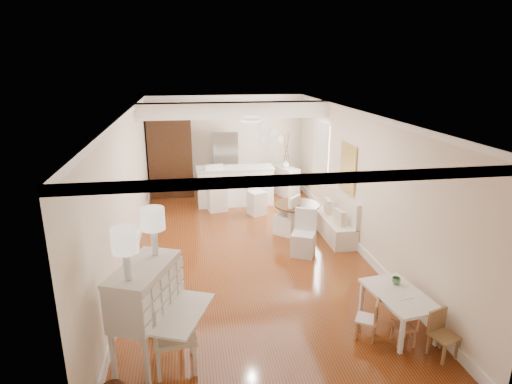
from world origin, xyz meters
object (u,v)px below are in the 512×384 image
object	(u,v)px
gustavian_armchair	(175,334)
breakfast_counter	(235,186)
dining_table	(297,219)
slip_chair_near	(304,233)
secretary_bureau	(147,315)
sideboard	(286,181)
kids_chair_a	(404,325)
kids_table	(397,311)
kids_chair_c	(444,335)
pantry_cabinet	(171,156)
slip_chair_far	(287,214)
bar_stool_right	(257,196)
fridge	(238,163)
bar_stool_left	(217,188)
kids_chair_b	(367,318)

from	to	relation	value
gustavian_armchair	breakfast_counter	xyz separation A→B (m)	(1.47, 6.32, 0.03)
dining_table	slip_chair_near	bearing A→B (deg)	-97.56
secretary_bureau	sideboard	xyz separation A→B (m)	(3.32, 6.72, -0.26)
kids_chair_a	sideboard	distance (m)	6.89
breakfast_counter	kids_table	bearing A→B (deg)	-74.49
kids_chair_c	pantry_cabinet	bearing A→B (deg)	97.37
slip_chair_near	breakfast_counter	size ratio (longest dim) A/B	0.45
kids_table	slip_chair_near	distance (m)	2.70
dining_table	sideboard	size ratio (longest dim) A/B	1.13
kids_chair_c	sideboard	bearing A→B (deg)	75.59
secretary_bureau	slip_chair_far	world-z (taller)	secretary_bureau
gustavian_armchair	bar_stool_right	size ratio (longest dim) A/B	1.01
slip_chair_near	pantry_cabinet	distance (m)	5.25
kids_chair_c	fridge	distance (m)	7.95
slip_chair_near	kids_chair_c	bearing A→B (deg)	-47.40
kids_chair_c	pantry_cabinet	xyz separation A→B (m)	(-3.66, 7.76, 0.83)
kids_chair_c	slip_chair_near	size ratio (longest dim) A/B	0.70
fridge	sideboard	xyz separation A→B (m)	(1.32, -0.50, -0.48)
pantry_cabinet	slip_chair_far	bearing A→B (deg)	-52.08
dining_table	breakfast_counter	world-z (taller)	breakfast_counter
dining_table	slip_chair_far	world-z (taller)	slip_chair_far
kids_chair_a	fridge	xyz separation A→B (m)	(-1.39, 7.39, 0.62)
slip_chair_far	bar_stool_left	bearing A→B (deg)	-100.07
kids_table	bar_stool_right	world-z (taller)	bar_stool_right
kids_chair_b	bar_stool_right	distance (m)	5.27
breakfast_counter	fridge	bearing A→B (deg)	79.22
kids_chair_a	breakfast_counter	bearing A→B (deg)	-162.52
slip_chair_near	bar_stool_left	bearing A→B (deg)	142.80
kids_chair_c	fridge	size ratio (longest dim) A/B	0.36
kids_chair_a	slip_chair_near	bearing A→B (deg)	-164.91
pantry_cabinet	secretary_bureau	bearing A→B (deg)	-90.79
bar_stool_right	dining_table	bearing A→B (deg)	-84.60
kids_chair_b	slip_chair_near	distance (m)	2.74
bar_stool_right	fridge	size ratio (longest dim) A/B	0.53
kids_table	slip_chair_near	xyz separation A→B (m)	(-0.69, 2.61, 0.18)
kids_chair_a	kids_table	bearing A→B (deg)	171.21
fridge	secretary_bureau	bearing A→B (deg)	-105.48
breakfast_counter	kids_chair_a	bearing A→B (deg)	-75.94
dining_table	fridge	size ratio (longest dim) A/B	0.56
gustavian_armchair	breakfast_counter	distance (m)	6.49
breakfast_counter	pantry_cabinet	distance (m)	2.11
kids_chair_b	dining_table	distance (m)	3.86
kids_chair_c	slip_chair_near	bearing A→B (deg)	88.73
gustavian_armchair	kids_chair_a	bearing A→B (deg)	-95.15
kids_chair_a	slip_chair_far	bearing A→B (deg)	-166.96
gustavian_armchair	pantry_cabinet	size ratio (longest dim) A/B	0.42
dining_table	fridge	distance (m)	3.48
gustavian_armchair	bar_stool_left	bearing A→B (deg)	-13.89
kids_table	kids_chair_c	size ratio (longest dim) A/B	1.75
kids_chair_a	kids_chair_c	xyz separation A→B (m)	(0.37, -0.34, 0.04)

